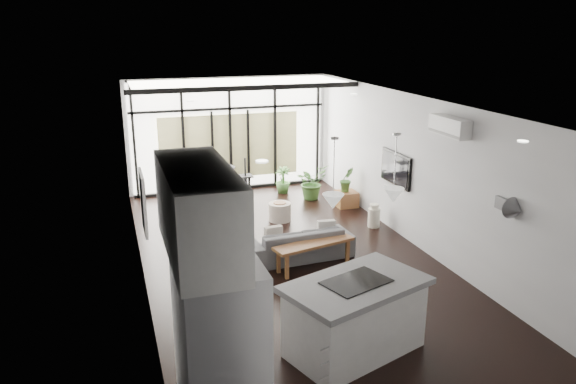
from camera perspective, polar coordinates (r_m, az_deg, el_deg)
floor at (r=9.84m, az=0.55°, el=-7.47°), size 5.00×10.00×0.00m
ceiling at (r=9.06m, az=0.60°, el=8.90°), size 5.00×10.00×0.00m
wall_left at (r=8.91m, az=-14.86°, el=-1.05°), size 0.02×10.00×2.80m
wall_right at (r=10.40m, az=13.75°, el=1.57°), size 0.02×10.00×2.80m
wall_back at (r=14.05m, az=-5.98°, el=5.88°), size 5.00×0.02×2.80m
wall_front at (r=5.24m, az=18.89°, el=-14.54°), size 5.00×0.02×2.80m
glazing at (r=13.94m, az=-5.88°, el=5.79°), size 5.00×0.20×2.80m
skylight at (r=12.89m, az=-5.20°, el=11.07°), size 4.70×1.90×0.06m
neighbour_building at (r=14.06m, az=-5.90°, el=4.64°), size 3.50×0.02×1.60m
island at (r=7.31m, az=6.81°, el=-12.50°), size 2.02×1.58×0.97m
cooktop at (r=7.08m, az=6.95°, el=-9.02°), size 0.93×0.77×0.01m
fridge at (r=5.63m, az=-6.74°, el=-16.31°), size 0.76×0.95×1.96m
appliance_column at (r=6.14m, az=-8.65°, el=-11.70°), size 0.59×0.62×2.27m
upper_cabinets at (r=5.33m, az=-9.04°, el=-1.98°), size 0.62×1.75×0.86m
pendant_left at (r=6.66m, az=4.60°, el=-0.96°), size 0.26×0.26×0.18m
pendant_right at (r=7.00m, az=10.66°, el=-0.33°), size 0.26×0.26×0.18m
sofa at (r=10.03m, az=1.07°, el=-4.64°), size 1.96×0.66×0.75m
console_bench at (r=9.68m, az=2.63°, el=-6.41°), size 1.50×0.68×0.47m
pouf at (r=11.93m, az=-0.84°, el=-2.03°), size 0.48×0.48×0.38m
crate at (r=12.93m, az=5.92°, el=-0.69°), size 0.47×0.47×0.35m
plant_tall at (r=13.40m, az=2.41°, el=0.67°), size 1.02×1.06×0.64m
plant_med at (r=13.89m, az=-0.53°, el=0.67°), size 0.67×0.75×0.37m
plant_crate at (r=12.84m, az=5.96°, el=0.60°), size 0.33×0.58×0.26m
milk_can at (r=11.68m, az=8.73°, el=-2.37°), size 0.28×0.28×0.49m
bistro_set at (r=13.70m, az=-6.60°, el=1.12°), size 1.54×0.66×0.73m
tv at (r=11.23m, az=10.90°, el=2.36°), size 0.05×1.10×0.65m
ac_unit at (r=9.45m, az=16.09°, el=6.43°), size 0.22×0.90×0.30m
framed_art at (r=8.39m, az=-14.50°, el=-1.06°), size 0.04×0.70×0.90m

